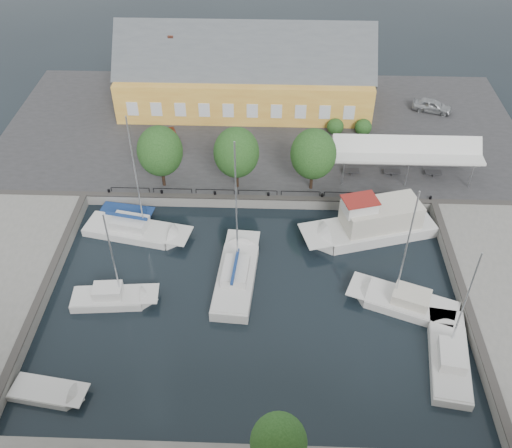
{
  "coord_description": "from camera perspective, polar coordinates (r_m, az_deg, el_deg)",
  "views": [
    {
      "loc": [
        1.32,
        -31.52,
        33.65
      ],
      "look_at": [
        0.0,
        6.0,
        1.5
      ],
      "focal_mm": 40.0,
      "sensor_mm": 36.0,
      "label": 1
    }
  ],
  "objects": [
    {
      "name": "ground",
      "position": [
        46.13,
        -0.26,
        -6.27
      ],
      "size": [
        140.0,
        140.0,
        0.0
      ],
      "primitive_type": "plane",
      "color": "black",
      "rests_on": "ground"
    },
    {
      "name": "north_quay",
      "position": [
        63.82,
        0.54,
        9.28
      ],
      "size": [
        56.0,
        26.0,
        1.0
      ],
      "primitive_type": "cube",
      "color": "#2D2D30",
      "rests_on": "ground"
    },
    {
      "name": "quay_edge_fittings",
      "position": [
        48.78,
        -0.03,
        -1.35
      ],
      "size": [
        56.0,
        24.72,
        0.4
      ],
      "color": "#383533",
      "rests_on": "north_quay"
    },
    {
      "name": "warehouse",
      "position": [
        66.74,
        -1.61,
        14.6
      ],
      "size": [
        28.56,
        14.0,
        9.55
      ],
      "color": "gold",
      "rests_on": "north_quay"
    },
    {
      "name": "tent_canopy",
      "position": [
        56.36,
        14.8,
        7.0
      ],
      "size": [
        14.0,
        4.0,
        2.83
      ],
      "color": "silver",
      "rests_on": "north_quay"
    },
    {
      "name": "quay_trees",
      "position": [
        52.28,
        -1.98,
        7.16
      ],
      "size": [
        18.2,
        4.2,
        6.3
      ],
      "color": "black",
      "rests_on": "north_quay"
    },
    {
      "name": "car_silver",
      "position": [
        69.16,
        17.22,
        11.24
      ],
      "size": [
        4.72,
        3.04,
        1.49
      ],
      "primitive_type": "imported",
      "rotation": [
        0.0,
        0.0,
        1.25
      ],
      "color": "#A3A6AB",
      "rests_on": "north_quay"
    },
    {
      "name": "car_red",
      "position": [
        60.6,
        -8.63,
        8.28
      ],
      "size": [
        2.73,
        4.6,
        1.43
      ],
      "primitive_type": "imported",
      "rotation": [
        0.0,
        0.0,
        0.3
      ],
      "color": "#581C14",
      "rests_on": "north_quay"
    },
    {
      "name": "center_sailboat",
      "position": [
        46.38,
        -1.96,
        -5.33
      ],
      "size": [
        3.57,
        9.9,
        13.22
      ],
      "color": "silver",
      "rests_on": "ground"
    },
    {
      "name": "trawler",
      "position": [
        51.09,
        11.64,
        -0.12
      ],
      "size": [
        12.38,
        6.7,
        5.0
      ],
      "color": "silver",
      "rests_on": "ground"
    },
    {
      "name": "east_boat_b",
      "position": [
        46.01,
        14.67,
        -7.74
      ],
      "size": [
        8.82,
        5.67,
        11.56
      ],
      "color": "silver",
      "rests_on": "ground"
    },
    {
      "name": "east_boat_c",
      "position": [
        43.46,
        18.7,
        -12.73
      ],
      "size": [
        3.72,
        8.4,
        10.46
      ],
      "color": "silver",
      "rests_on": "ground"
    },
    {
      "name": "west_boat_a",
      "position": [
        51.66,
        -11.99,
        -0.75
      ],
      "size": [
        9.94,
        4.62,
        12.63
      ],
      "color": "silver",
      "rests_on": "ground"
    },
    {
      "name": "west_boat_c",
      "position": [
        46.22,
        -14.09,
        -7.31
      ],
      "size": [
        6.95,
        2.72,
        9.42
      ],
      "color": "silver",
      "rests_on": "ground"
    },
    {
      "name": "launch_sw",
      "position": [
        42.33,
        -20.06,
        -15.62
      ],
      "size": [
        5.45,
        2.71,
        0.98
      ],
      "color": "silver",
      "rests_on": "ground"
    },
    {
      "name": "launch_nw",
      "position": [
        54.05,
        -12.9,
        0.98
      ],
      "size": [
        5.2,
        2.7,
        0.88
      ],
      "color": "navy",
      "rests_on": "ground"
    }
  ]
}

